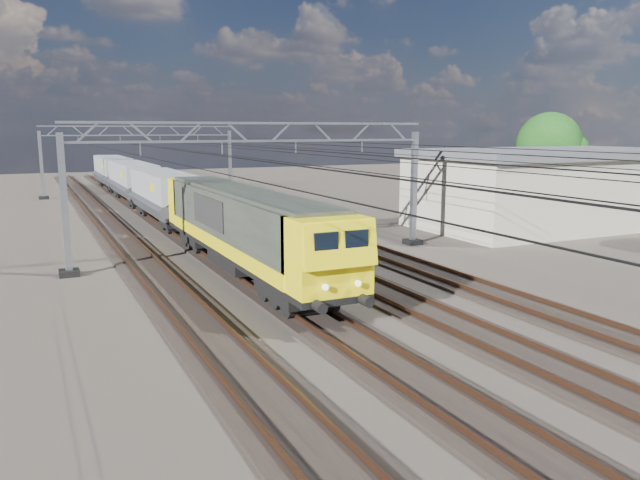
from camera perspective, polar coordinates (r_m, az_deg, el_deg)
name	(u,v)px	position (r m, az deg, el deg)	size (l,w,h in m)	color
ground	(291,274)	(29.54, -2.69, -3.11)	(160.00, 160.00, 0.00)	black
track_outer_west	(163,286)	(27.84, -14.18, -4.08)	(2.60, 140.00, 0.30)	black
track_loco	(251,277)	(28.83, -6.36, -3.34)	(2.60, 140.00, 0.30)	black
track_inner_east	(329,268)	(30.33, 0.81, -2.61)	(2.60, 140.00, 0.30)	black
track_outer_east	(399,261)	(32.25, 7.20, -1.92)	(2.60, 140.00, 0.30)	black
catenary_gantry_mid	(260,185)	(32.61, -5.46, 5.06)	(19.90, 0.90, 7.11)	#92989F
catenary_gantry_far	(141,157)	(67.53, -16.03, 7.29)	(19.90, 0.90, 7.11)	#92989F
overhead_wires	(236,147)	(36.29, -7.69, 8.44)	(12.03, 140.00, 0.53)	black
locomotive	(242,225)	(29.41, -7.14, 1.38)	(2.76, 21.10, 3.62)	black
hopper_wagon_lead	(165,193)	(46.45, -14.02, 4.22)	(3.38, 13.00, 3.25)	black
hopper_wagon_mid	(133,179)	(60.39, -16.72, 5.38)	(3.38, 13.00, 3.25)	black
hopper_wagon_third	(113,170)	(74.42, -18.41, 6.10)	(3.38, 13.00, 3.25)	black
industrial_shed	(547,188)	(46.56, 20.08, 4.53)	(18.60, 10.60, 5.40)	beige
tree_far	(554,147)	(57.80, 20.58, 7.96)	(5.89, 5.49, 8.21)	#3A221A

